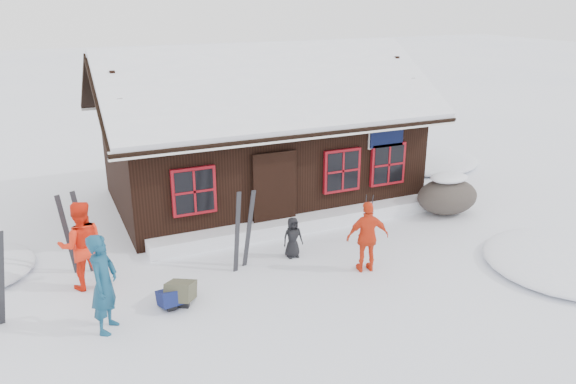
{
  "coord_description": "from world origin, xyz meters",
  "views": [
    {
      "loc": [
        -4.13,
        -9.56,
        5.6
      ],
      "look_at": [
        0.91,
        1.62,
        1.3
      ],
      "focal_mm": 35.0,
      "sensor_mm": 36.0,
      "label": 1
    }
  ],
  "objects_px": {
    "skier_orange_left": "(82,245)",
    "skier_crouched": "(293,237)",
    "boulder": "(447,195)",
    "backpack_blue": "(170,301)",
    "skier_orange_right": "(368,237)",
    "backpack_olive": "(181,295)",
    "skier_teal": "(104,283)",
    "ski_poles": "(367,220)"
  },
  "relations": [
    {
      "from": "skier_crouched",
      "to": "ski_poles",
      "type": "relative_size",
      "value": 0.76
    },
    {
      "from": "skier_teal",
      "to": "backpack_blue",
      "type": "distance_m",
      "value": 1.42
    },
    {
      "from": "skier_teal",
      "to": "backpack_olive",
      "type": "height_order",
      "value": "skier_teal"
    },
    {
      "from": "skier_orange_right",
      "to": "backpack_blue",
      "type": "bearing_deg",
      "value": 10.78
    },
    {
      "from": "skier_teal",
      "to": "ski_poles",
      "type": "distance_m",
      "value": 6.29
    },
    {
      "from": "backpack_blue",
      "to": "boulder",
      "type": "bearing_deg",
      "value": 6.17
    },
    {
      "from": "skier_orange_left",
      "to": "skier_crouched",
      "type": "bearing_deg",
      "value": 176.97
    },
    {
      "from": "skier_crouched",
      "to": "backpack_blue",
      "type": "bearing_deg",
      "value": -157.71
    },
    {
      "from": "skier_crouched",
      "to": "boulder",
      "type": "distance_m",
      "value": 5.0
    },
    {
      "from": "backpack_olive",
      "to": "ski_poles",
      "type": "bearing_deg",
      "value": 41.17
    },
    {
      "from": "skier_teal",
      "to": "skier_orange_right",
      "type": "height_order",
      "value": "skier_teal"
    },
    {
      "from": "backpack_blue",
      "to": "backpack_olive",
      "type": "xyz_separation_m",
      "value": [
        0.23,
        0.07,
        0.03
      ]
    },
    {
      "from": "skier_teal",
      "to": "backpack_blue",
      "type": "height_order",
      "value": "skier_teal"
    },
    {
      "from": "skier_crouched",
      "to": "backpack_olive",
      "type": "bearing_deg",
      "value": -157.58
    },
    {
      "from": "skier_crouched",
      "to": "ski_poles",
      "type": "distance_m",
      "value": 1.95
    },
    {
      "from": "skier_teal",
      "to": "boulder",
      "type": "xyz_separation_m",
      "value": [
        9.14,
        2.08,
        -0.4
      ]
    },
    {
      "from": "backpack_olive",
      "to": "skier_crouched",
      "type": "bearing_deg",
      "value": 48.86
    },
    {
      "from": "skier_orange_left",
      "to": "skier_crouched",
      "type": "relative_size",
      "value": 1.94
    },
    {
      "from": "skier_orange_right",
      "to": "backpack_blue",
      "type": "distance_m",
      "value": 4.26
    },
    {
      "from": "skier_crouched",
      "to": "boulder",
      "type": "xyz_separation_m",
      "value": [
        4.94,
        0.75,
        0.04
      ]
    },
    {
      "from": "skier_orange_right",
      "to": "skier_crouched",
      "type": "distance_m",
      "value": 1.74
    },
    {
      "from": "skier_teal",
      "to": "skier_crouched",
      "type": "height_order",
      "value": "skier_teal"
    },
    {
      "from": "backpack_blue",
      "to": "skier_teal",
      "type": "bearing_deg",
      "value": -172.33
    },
    {
      "from": "boulder",
      "to": "backpack_blue",
      "type": "relative_size",
      "value": 3.36
    },
    {
      "from": "boulder",
      "to": "ski_poles",
      "type": "bearing_deg",
      "value": -165.64
    },
    {
      "from": "skier_orange_left",
      "to": "skier_orange_right",
      "type": "relative_size",
      "value": 1.18
    },
    {
      "from": "skier_teal",
      "to": "skier_crouched",
      "type": "bearing_deg",
      "value": -42.65
    },
    {
      "from": "skier_teal",
      "to": "backpack_olive",
      "type": "xyz_separation_m",
      "value": [
        1.39,
        0.37,
        -0.74
      ]
    },
    {
      "from": "backpack_blue",
      "to": "backpack_olive",
      "type": "bearing_deg",
      "value": 10.81
    },
    {
      "from": "skier_crouched",
      "to": "skier_teal",
      "type": "bearing_deg",
      "value": -158.99
    },
    {
      "from": "skier_orange_left",
      "to": "skier_crouched",
      "type": "xyz_separation_m",
      "value": [
        4.41,
        -0.45,
        -0.45
      ]
    },
    {
      "from": "boulder",
      "to": "backpack_blue",
      "type": "xyz_separation_m",
      "value": [
        -7.99,
        -1.79,
        -0.37
      ]
    },
    {
      "from": "skier_orange_right",
      "to": "backpack_olive",
      "type": "distance_m",
      "value": 4.03
    },
    {
      "from": "skier_crouched",
      "to": "ski_poles",
      "type": "xyz_separation_m",
      "value": [
        1.94,
        -0.02,
        0.11
      ]
    },
    {
      "from": "skier_orange_left",
      "to": "ski_poles",
      "type": "height_order",
      "value": "skier_orange_left"
    },
    {
      "from": "skier_orange_right",
      "to": "boulder",
      "type": "height_order",
      "value": "skier_orange_right"
    },
    {
      "from": "skier_orange_right",
      "to": "backpack_olive",
      "type": "relative_size",
      "value": 2.45
    },
    {
      "from": "skier_orange_right",
      "to": "backpack_olive",
      "type": "bearing_deg",
      "value": 9.56
    },
    {
      "from": "skier_teal",
      "to": "skier_orange_left",
      "type": "xyz_separation_m",
      "value": [
        -0.2,
        1.79,
        0.01
      ]
    },
    {
      "from": "boulder",
      "to": "skier_orange_left",
      "type": "bearing_deg",
      "value": -178.18
    },
    {
      "from": "backpack_blue",
      "to": "skier_orange_left",
      "type": "bearing_deg",
      "value": 125.87
    },
    {
      "from": "skier_teal",
      "to": "ski_poles",
      "type": "xyz_separation_m",
      "value": [
        6.15,
        1.32,
        -0.33
      ]
    }
  ]
}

